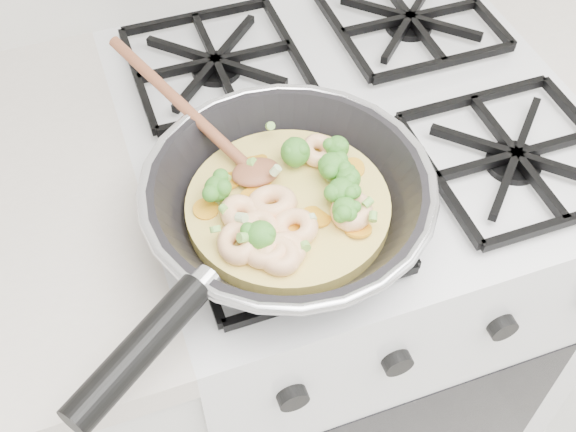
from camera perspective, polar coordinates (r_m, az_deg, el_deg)
name	(u,v)px	position (r m, az deg, el deg)	size (l,w,h in m)	color
stove	(338,295)	(1.31, 3.99, -6.28)	(0.60, 0.60, 0.92)	white
skillet	(285,202)	(0.78, -0.22, 1.11)	(0.43, 0.47, 0.10)	black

